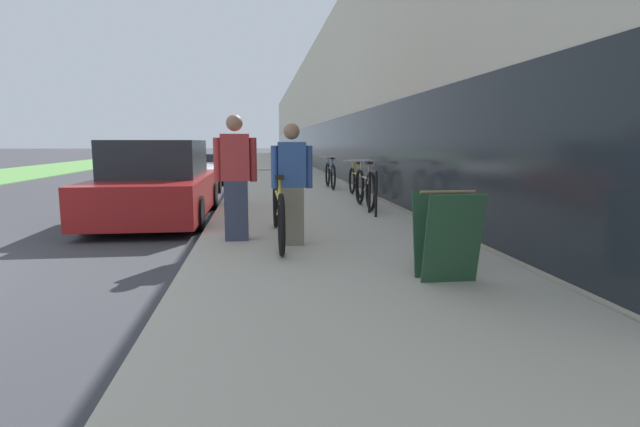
{
  "coord_description": "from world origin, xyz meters",
  "views": [
    {
      "loc": [
        4.6,
        -5.33,
        1.48
      ],
      "look_at": [
        6.82,
        12.54,
        -1.12
      ],
      "focal_mm": 28.0,
      "sensor_mm": 36.0,
      "label": 1
    }
  ],
  "objects_px": {
    "person_rider": "(292,185)",
    "person_bystander": "(236,178)",
    "cruiser_bike_nearest": "(365,188)",
    "parked_sedan_curbside": "(158,184)",
    "cruiser_bike_middle": "(356,181)",
    "bike_rack_hoop": "(373,188)",
    "tandem_bicycle": "(278,211)",
    "vintage_roadster_curbside": "(195,174)",
    "cruiser_bike_farthest": "(330,175)",
    "sandwich_board_sign": "(446,235)"
  },
  "relations": [
    {
      "from": "bike_rack_hoop",
      "to": "cruiser_bike_middle",
      "type": "xyz_separation_m",
      "value": [
        0.33,
        3.31,
        -0.14
      ]
    },
    {
      "from": "person_bystander",
      "to": "parked_sedan_curbside",
      "type": "distance_m",
      "value": 3.2
    },
    {
      "from": "tandem_bicycle",
      "to": "cruiser_bike_nearest",
      "type": "bearing_deg",
      "value": 59.19
    },
    {
      "from": "cruiser_bike_middle",
      "to": "parked_sedan_curbside",
      "type": "height_order",
      "value": "parked_sedan_curbside"
    },
    {
      "from": "person_rider",
      "to": "parked_sedan_curbside",
      "type": "xyz_separation_m",
      "value": [
        -2.34,
        3.18,
        -0.24
      ]
    },
    {
      "from": "person_rider",
      "to": "cruiser_bike_middle",
      "type": "bearing_deg",
      "value": 70.98
    },
    {
      "from": "cruiser_bike_nearest",
      "to": "person_rider",
      "type": "bearing_deg",
      "value": -116.04
    },
    {
      "from": "cruiser_bike_nearest",
      "to": "tandem_bicycle",
      "type": "bearing_deg",
      "value": -120.81
    },
    {
      "from": "person_rider",
      "to": "person_bystander",
      "type": "bearing_deg",
      "value": 150.92
    },
    {
      "from": "person_rider",
      "to": "parked_sedan_curbside",
      "type": "height_order",
      "value": "person_rider"
    },
    {
      "from": "tandem_bicycle",
      "to": "cruiser_bike_middle",
      "type": "relative_size",
      "value": 1.62
    },
    {
      "from": "person_rider",
      "to": "vintage_roadster_curbside",
      "type": "height_order",
      "value": "person_rider"
    },
    {
      "from": "tandem_bicycle",
      "to": "bike_rack_hoop",
      "type": "bearing_deg",
      "value": 49.6
    },
    {
      "from": "cruiser_bike_nearest",
      "to": "cruiser_bike_farthest",
      "type": "height_order",
      "value": "cruiser_bike_nearest"
    },
    {
      "from": "person_rider",
      "to": "vintage_roadster_curbside",
      "type": "xyz_separation_m",
      "value": [
        -2.39,
        9.38,
        -0.45
      ]
    },
    {
      "from": "bike_rack_hoop",
      "to": "parked_sedan_curbside",
      "type": "bearing_deg",
      "value": 171.17
    },
    {
      "from": "sandwich_board_sign",
      "to": "parked_sedan_curbside",
      "type": "bearing_deg",
      "value": 126.38
    },
    {
      "from": "tandem_bicycle",
      "to": "cruiser_bike_farthest",
      "type": "bearing_deg",
      "value": 76.46
    },
    {
      "from": "cruiser_bike_nearest",
      "to": "parked_sedan_curbside",
      "type": "bearing_deg",
      "value": -173.7
    },
    {
      "from": "person_rider",
      "to": "tandem_bicycle",
      "type": "bearing_deg",
      "value": 115.83
    },
    {
      "from": "cruiser_bike_nearest",
      "to": "cruiser_bike_farthest",
      "type": "bearing_deg",
      "value": 91.13
    },
    {
      "from": "bike_rack_hoop",
      "to": "vintage_roadster_curbside",
      "type": "height_order",
      "value": "vintage_roadster_curbside"
    },
    {
      "from": "bike_rack_hoop",
      "to": "cruiser_bike_farthest",
      "type": "relative_size",
      "value": 0.45
    },
    {
      "from": "cruiser_bike_nearest",
      "to": "parked_sedan_curbside",
      "type": "relative_size",
      "value": 0.41
    },
    {
      "from": "person_bystander",
      "to": "cruiser_bike_nearest",
      "type": "distance_m",
      "value": 4.12
    },
    {
      "from": "tandem_bicycle",
      "to": "parked_sedan_curbside",
      "type": "distance_m",
      "value": 3.56
    },
    {
      "from": "tandem_bicycle",
      "to": "bike_rack_hoop",
      "type": "relative_size",
      "value": 3.36
    },
    {
      "from": "tandem_bicycle",
      "to": "parked_sedan_curbside",
      "type": "relative_size",
      "value": 0.62
    },
    {
      "from": "person_rider",
      "to": "cruiser_bike_farthest",
      "type": "relative_size",
      "value": 0.86
    },
    {
      "from": "person_bystander",
      "to": "cruiser_bike_farthest",
      "type": "relative_size",
      "value": 0.93
    },
    {
      "from": "person_bystander",
      "to": "bike_rack_hoop",
      "type": "distance_m",
      "value": 3.27
    },
    {
      "from": "person_rider",
      "to": "cruiser_bike_farthest",
      "type": "xyz_separation_m",
      "value": [
        1.69,
        8.1,
        -0.42
      ]
    },
    {
      "from": "person_rider",
      "to": "sandwich_board_sign",
      "type": "height_order",
      "value": "person_rider"
    },
    {
      "from": "cruiser_bike_middle",
      "to": "parked_sedan_curbside",
      "type": "relative_size",
      "value": 0.38
    },
    {
      "from": "vintage_roadster_curbside",
      "to": "person_rider",
      "type": "bearing_deg",
      "value": -75.68
    },
    {
      "from": "tandem_bicycle",
      "to": "sandwich_board_sign",
      "type": "height_order",
      "value": "tandem_bicycle"
    },
    {
      "from": "tandem_bicycle",
      "to": "person_bystander",
      "type": "relative_size",
      "value": 1.63
    },
    {
      "from": "bike_rack_hoop",
      "to": "cruiser_bike_nearest",
      "type": "height_order",
      "value": "cruiser_bike_nearest"
    },
    {
      "from": "sandwich_board_sign",
      "to": "parked_sedan_curbside",
      "type": "distance_m",
      "value": 6.31
    },
    {
      "from": "person_bystander",
      "to": "parked_sedan_curbside",
      "type": "height_order",
      "value": "person_bystander"
    },
    {
      "from": "tandem_bicycle",
      "to": "cruiser_bike_middle",
      "type": "xyz_separation_m",
      "value": [
        2.2,
        5.5,
        -0.03
      ]
    },
    {
      "from": "sandwich_board_sign",
      "to": "vintage_roadster_curbside",
      "type": "bearing_deg",
      "value": 108.61
    },
    {
      "from": "cruiser_bike_nearest",
      "to": "parked_sedan_curbside",
      "type": "distance_m",
      "value": 4.14
    },
    {
      "from": "person_rider",
      "to": "bike_rack_hoop",
      "type": "xyz_separation_m",
      "value": [
        1.69,
        2.56,
        -0.3
      ]
    },
    {
      "from": "person_rider",
      "to": "cruiser_bike_nearest",
      "type": "height_order",
      "value": "person_rider"
    },
    {
      "from": "person_rider",
      "to": "person_bystander",
      "type": "height_order",
      "value": "person_bystander"
    },
    {
      "from": "parked_sedan_curbside",
      "to": "tandem_bicycle",
      "type": "bearing_deg",
      "value": -52.49
    },
    {
      "from": "bike_rack_hoop",
      "to": "sandwich_board_sign",
      "type": "xyz_separation_m",
      "value": [
        -0.29,
        -4.46,
        -0.06
      ]
    },
    {
      "from": "parked_sedan_curbside",
      "to": "cruiser_bike_nearest",
      "type": "bearing_deg",
      "value": 6.3
    },
    {
      "from": "person_bystander",
      "to": "bike_rack_hoop",
      "type": "relative_size",
      "value": 2.06
    }
  ]
}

